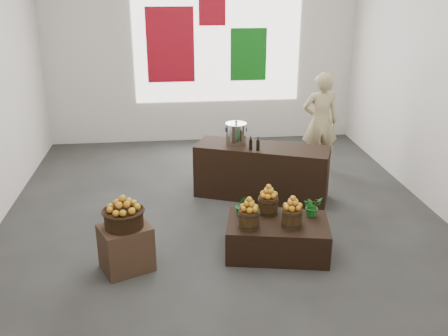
{
  "coord_description": "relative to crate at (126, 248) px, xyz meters",
  "views": [
    {
      "loc": [
        -0.67,
        -6.23,
        3.1
      ],
      "look_at": [
        -0.01,
        -0.4,
        0.85
      ],
      "focal_mm": 40.0,
      "sensor_mm": 36.0,
      "label": 1
    }
  ],
  "objects": [
    {
      "name": "wicker_basket",
      "position": [
        0.0,
        0.0,
        0.36
      ],
      "size": [
        0.43,
        0.43,
        0.19
      ],
      "primitive_type": "cylinder",
      "color": "black",
      "rests_on": "crate"
    },
    {
      "name": "shopper",
      "position": [
        3.04,
        2.82,
        0.57
      ],
      "size": [
        0.63,
        0.42,
        1.68
      ],
      "primitive_type": "imported",
      "rotation": [
        0.0,
        0.0,
        3.1
      ],
      "color": "tan",
      "rests_on": "ground"
    },
    {
      "name": "apples_in_bucket_rear",
      "position": [
        1.69,
        0.39,
        0.44
      ],
      "size": [
        0.18,
        0.18,
        0.16
      ],
      "primitive_type": null,
      "color": "maroon",
      "rests_on": "apple_bucket_rear"
    },
    {
      "name": "crate",
      "position": [
        0.0,
        0.0,
        0.0
      ],
      "size": [
        0.66,
        0.62,
        0.53
      ],
      "primitive_type": "cube",
      "rotation": [
        0.0,
        0.0,
        0.42
      ],
      "color": "brown",
      "rests_on": "ground"
    },
    {
      "name": "apples_in_bucket_front_left",
      "position": [
        1.4,
        0.06,
        0.44
      ],
      "size": [
        0.18,
        0.18,
        0.16
      ],
      "primitive_type": null,
      "color": "maroon",
      "rests_on": "apple_bucket_front_left"
    },
    {
      "name": "stock_pot_left",
      "position": [
        1.51,
        1.95,
        0.68
      ],
      "size": [
        0.3,
        0.3,
        0.3
      ],
      "primitive_type": "cylinder",
      "color": "silver",
      "rests_on": "counter"
    },
    {
      "name": "back_opening",
      "position": [
        1.51,
        4.72,
        1.73
      ],
      "size": [
        3.2,
        0.02,
        2.4
      ],
      "primitive_type": "cube",
      "color": "white",
      "rests_on": "back_wall"
    },
    {
      "name": "display_table",
      "position": [
        1.76,
        0.15,
        -0.06
      ],
      "size": [
        1.3,
        0.94,
        0.41
      ],
      "primitive_type": "cube",
      "rotation": [
        0.0,
        0.0,
        -0.19
      ],
      "color": "black",
      "rests_on": "ground"
    },
    {
      "name": "oil_cruets",
      "position": [
        1.8,
        1.63,
        0.64
      ],
      "size": [
        0.15,
        0.1,
        0.22
      ],
      "primitive_type": null,
      "rotation": [
        0.0,
        0.0,
        -0.39
      ],
      "color": "black",
      "rests_on": "counter"
    },
    {
      "name": "apple_bucket_front_left",
      "position": [
        1.4,
        0.06,
        0.25
      ],
      "size": [
        0.24,
        0.24,
        0.22
      ],
      "primitive_type": "cylinder",
      "color": "#3D2710",
      "rests_on": "display_table"
    },
    {
      "name": "apple_bucket_rear",
      "position": [
        1.69,
        0.39,
        0.25
      ],
      "size": [
        0.24,
        0.24,
        0.22
      ],
      "primitive_type": "cylinder",
      "color": "#3D2710",
      "rests_on": "display_table"
    },
    {
      "name": "herb_garnish_left",
      "position": [
        1.36,
        0.39,
        0.27
      ],
      "size": [
        0.15,
        0.13,
        0.25
      ],
      "primitive_type": "imported",
      "rotation": [
        0.0,
        0.0,
        0.15
      ],
      "color": "#14601A",
      "rests_on": "display_table"
    },
    {
      "name": "apples_in_basket",
      "position": [
        0.0,
        0.0,
        0.55
      ],
      "size": [
        0.33,
        0.33,
        0.18
      ],
      "primitive_type": null,
      "color": "maroon",
      "rests_on": "wicker_basket"
    },
    {
      "name": "deco_red_left",
      "position": [
        0.61,
        4.71,
        1.63
      ],
      "size": [
        0.9,
        0.04,
        1.4
      ],
      "primitive_type": "cube",
      "color": "maroon",
      "rests_on": "back_wall"
    },
    {
      "name": "deco_green_right",
      "position": [
        2.11,
        4.71,
        1.43
      ],
      "size": [
        0.7,
        0.04,
        1.0
      ],
      "primitive_type": "cube",
      "color": "#106714",
      "rests_on": "back_wall"
    },
    {
      "name": "deco_red_upper",
      "position": [
        1.41,
        4.71,
        2.23
      ],
      "size": [
        0.5,
        0.04,
        0.5
      ],
      "primitive_type": "cube",
      "color": "maroon",
      "rests_on": "back_wall"
    },
    {
      "name": "back_wall",
      "position": [
        1.21,
        4.74,
        1.73
      ],
      "size": [
        6.0,
        0.04,
        4.0
      ],
      "primitive_type": "cube",
      "color": "silver",
      "rests_on": "ground"
    },
    {
      "name": "apples_in_bucket_front_right",
      "position": [
        1.9,
        0.03,
        0.44
      ],
      "size": [
        0.18,
        0.18,
        0.16
      ],
      "primitive_type": null,
      "color": "maroon",
      "rests_on": "apple_bucket_front_right"
    },
    {
      "name": "ground",
      "position": [
        1.21,
        1.24,
        -0.27
      ],
      "size": [
        7.0,
        7.0,
        0.0
      ],
      "primitive_type": "plane",
      "color": "#383936",
      "rests_on": "ground"
    },
    {
      "name": "counter",
      "position": [
        1.87,
        1.81,
        0.13
      ],
      "size": [
        2.03,
        1.3,
        0.79
      ],
      "primitive_type": "cube",
      "rotation": [
        0.0,
        0.0,
        -0.39
      ],
      "color": "black",
      "rests_on": "ground"
    },
    {
      "name": "herb_garnish_right",
      "position": [
        2.2,
        0.27,
        0.27
      ],
      "size": [
        0.28,
        0.27,
        0.25
      ],
      "primitive_type": "imported",
      "rotation": [
        0.0,
        0.0,
        0.38
      ],
      "color": "#14601A",
      "rests_on": "display_table"
    },
    {
      "name": "apple_bucket_front_right",
      "position": [
        1.9,
        0.03,
        0.25
      ],
      "size": [
        0.24,
        0.24,
        0.22
      ],
      "primitive_type": "cylinder",
      "color": "#3D2710",
      "rests_on": "display_table"
    }
  ]
}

